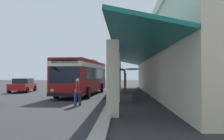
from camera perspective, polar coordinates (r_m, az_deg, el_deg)
The scene contains 7 objects.
ground at distance 24.29m, azimuth 8.86°, elevation -5.51°, with size 120.00×120.00×0.00m, color #2D2D30.
curb_strip at distance 22.47m, azimuth 0.55°, elevation -5.73°, with size 35.15×0.50×0.12m, color #9E998E.
plaza_building at distance 24.15m, azimuth 24.05°, elevation 2.61°, with size 29.59×16.29×6.78m.
transit_bus at distance 22.75m, azimuth -6.84°, elevation -1.15°, with size 11.37×3.43×3.34m.
parked_sedan_red at distance 27.83m, azimuth -20.32°, elevation -3.35°, with size 4.55×2.30×1.47m.
pedestrian at distance 14.53m, azimuth -8.14°, elevation -4.87°, with size 0.67×0.38×1.63m.
potted_palm at distance 16.87m, azimuth 3.12°, elevation -5.69°, with size 1.70×1.81×2.34m.
Camera 1 is at (24.07, 5.26, 1.86)m, focal length 38.65 mm.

